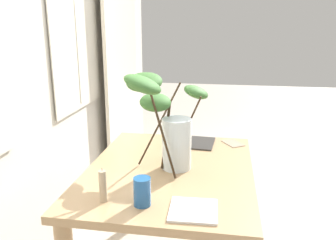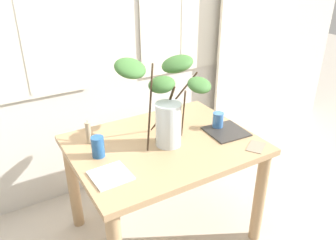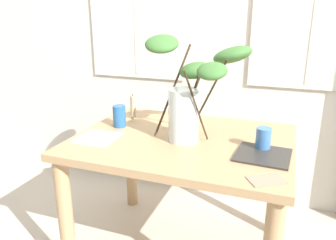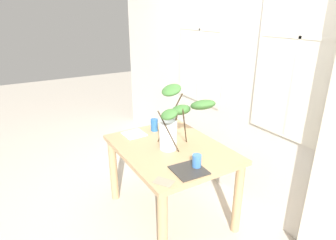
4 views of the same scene
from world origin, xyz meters
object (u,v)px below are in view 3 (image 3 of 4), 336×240
Objects in this scene: drinking_glass_blue_right at (263,139)px; plate_square_left at (97,138)px; vase_with_branches at (193,87)px; plate_square_right at (263,155)px; dining_table at (182,160)px; pillar_candle at (133,107)px; drinking_glass_blue_left at (119,116)px.

plate_square_left is at bearing -169.68° from drinking_glass_blue_right.
vase_with_branches is at bearing 172.24° from drinking_glass_blue_right.
plate_square_left is 0.87m from plate_square_right.
dining_table is 0.46m from plate_square_right.
vase_with_branches is 0.54m from pillar_candle.
dining_table is at bearing -29.70° from pillar_candle.
plate_square_right is (0.43, -0.10, 0.14)m from dining_table.
drinking_glass_blue_right reaches higher than plate_square_right.
drinking_glass_blue_right reaches higher than plate_square_left.
vase_with_branches is 2.66× the size of plate_square_right.
drinking_glass_blue_right is (0.42, -0.02, 0.19)m from dining_table.
drinking_glass_blue_right is at bearing -4.82° from drinking_glass_blue_left.
vase_with_branches is 5.16× the size of drinking_glass_blue_left.
plate_square_right is at bearing -10.13° from drinking_glass_blue_left.
plate_square_right is 0.91m from pillar_candle.
plate_square_right is (0.87, 0.08, -0.00)m from plate_square_left.
drinking_glass_blue_left is at bearing 175.18° from drinking_glass_blue_right.
vase_with_branches reaches higher than drinking_glass_blue_right.
drinking_glass_blue_left is 0.86m from plate_square_right.
vase_with_branches reaches higher than pillar_candle.
vase_with_branches is at bearing 161.20° from plate_square_right.
plate_square_right is at bearing 4.96° from plate_square_left.
plate_square_left and plate_square_right have the same top height.
drinking_glass_blue_left is 0.51× the size of plate_square_right.
pillar_candle is at bearing 150.30° from dining_table.
vase_with_branches is 0.44m from drinking_glass_blue_right.
dining_table is 10.30× the size of drinking_glass_blue_right.
drinking_glass_blue_right is 0.87m from pillar_candle.
drinking_glass_blue_left reaches higher than plate_square_right.
dining_table is 5.70× the size of plate_square_left.
vase_with_branches reaches higher than drinking_glass_blue_left.
plate_square_left is 0.81× the size of plate_square_right.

